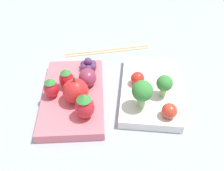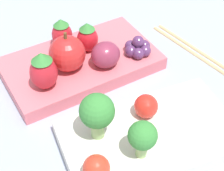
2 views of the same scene
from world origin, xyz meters
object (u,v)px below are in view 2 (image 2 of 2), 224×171
object	(u,v)px
broccoli_floret_1	(97,112)
chopsticks_pair	(209,59)
broccoli_floret_0	(143,137)
cherry_tomato_1	(96,168)
strawberry_0	(88,37)
cherry_tomato_0	(146,106)
strawberry_1	(63,33)
grape_cluster	(138,47)
strawberry_2	(43,71)
apple	(67,53)
plum	(106,55)
bento_box_savoury	(150,137)
bento_box_fruit	(81,64)

from	to	relation	value
broccoli_floret_1	chopsticks_pair	xyz separation A→B (m)	(-0.21, -0.05, -0.05)
broccoli_floret_0	broccoli_floret_1	bearing A→B (deg)	-60.95
cherry_tomato_1	strawberry_0	world-z (taller)	strawberry_0
broccoli_floret_1	cherry_tomato_0	xyz separation A→B (m)	(-0.06, 0.00, -0.02)
cherry_tomato_1	strawberry_1	world-z (taller)	strawberry_1
cherry_tomato_1	strawberry_1	size ratio (longest dim) A/B	0.63
chopsticks_pair	grape_cluster	bearing A→B (deg)	-28.04
cherry_tomato_0	strawberry_1	distance (m)	0.17
broccoli_floret_0	strawberry_0	world-z (taller)	broccoli_floret_0
strawberry_0	grape_cluster	distance (m)	0.07
cherry_tomato_0	strawberry_2	world-z (taller)	strawberry_2
apple	cherry_tomato_1	bearing A→B (deg)	72.77
plum	chopsticks_pair	size ratio (longest dim) A/B	0.18
grape_cluster	strawberry_0	bearing A→B (deg)	-37.75
apple	chopsticks_pair	size ratio (longest dim) A/B	0.26
strawberry_2	chopsticks_pair	world-z (taller)	strawberry_2
cherry_tomato_1	strawberry_0	distance (m)	0.20
bento_box_savoury	cherry_tomato_0	size ratio (longest dim) A/B	7.62
strawberry_0	strawberry_1	bearing A→B (deg)	-49.13
bento_box_fruit	plum	distance (m)	0.05
bento_box_savoury	strawberry_2	xyz separation A→B (m)	(0.07, -0.13, 0.03)
grape_cluster	cherry_tomato_1	bearing A→B (deg)	44.14
strawberry_0	strawberry_1	xyz separation A→B (m)	(0.02, -0.03, -0.00)
broccoli_floret_1	strawberry_0	world-z (taller)	broccoli_floret_1
broccoli_floret_0	strawberry_0	bearing A→B (deg)	-101.65
strawberry_1	broccoli_floret_0	bearing A→B (deg)	85.98
chopsticks_pair	apple	bearing A→B (deg)	-20.80
grape_cluster	strawberry_1	bearing A→B (deg)	-41.61
plum	chopsticks_pair	distance (m)	0.15
plum	chopsticks_pair	world-z (taller)	plum
bento_box_fruit	plum	bearing A→B (deg)	126.88
cherry_tomato_1	chopsticks_pair	bearing A→B (deg)	-158.57
bento_box_savoury	apple	world-z (taller)	apple
apple	plum	xyz separation A→B (m)	(-0.04, 0.02, -0.01)
strawberry_0	strawberry_1	distance (m)	0.04
strawberry_0	bento_box_savoury	bearing A→B (deg)	85.94
cherry_tomato_0	broccoli_floret_1	bearing A→B (deg)	-2.18
grape_cluster	broccoli_floret_0	bearing A→B (deg)	57.00
cherry_tomato_0	apple	distance (m)	0.13
bento_box_savoury	broccoli_floret_1	xyz separation A→B (m)	(0.05, -0.03, 0.05)
strawberry_2	apple	bearing A→B (deg)	-157.47
strawberry_1	grape_cluster	bearing A→B (deg)	138.39
broccoli_floret_1	strawberry_0	size ratio (longest dim) A/B	1.31
grape_cluster	apple	bearing A→B (deg)	-13.15
bento_box_savoury	broccoli_floret_0	distance (m)	0.05
apple	grape_cluster	world-z (taller)	apple
bento_box_savoury	chopsticks_pair	world-z (taller)	bento_box_savoury
broccoli_floret_1	strawberry_1	distance (m)	0.17
bento_box_savoury	apple	bearing A→B (deg)	-78.86
bento_box_savoury	bento_box_fruit	distance (m)	0.15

